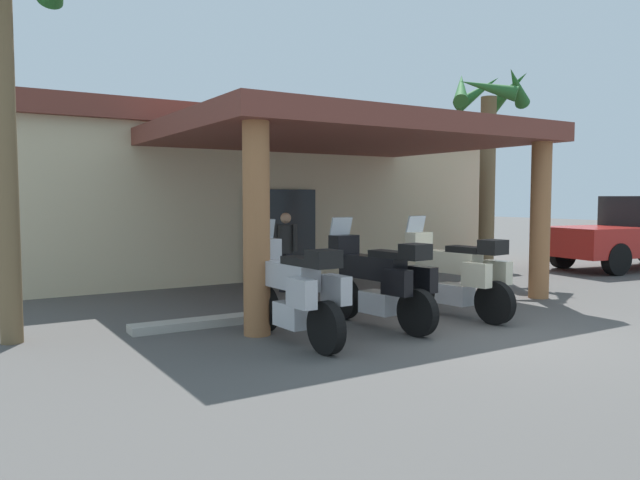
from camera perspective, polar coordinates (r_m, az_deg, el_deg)
ground_plane at (r=9.16m, az=14.94°, el=-8.21°), size 80.00×80.00×0.00m
motel_building at (r=16.32m, az=-7.79°, el=4.33°), size 13.86×11.00×3.90m
motorcycle_silver at (r=8.05m, az=-2.49°, el=-4.71°), size 0.73×2.21×1.61m
motorcycle_black at (r=9.00m, az=5.56°, el=-3.79°), size 0.82×2.21×1.61m
motorcycle_cream at (r=9.99m, az=12.55°, el=-3.09°), size 0.81×2.21×1.61m
pedestrian at (r=12.29m, az=-3.21°, el=-0.62°), size 0.32×0.47×1.61m
pickup_truck_red at (r=18.54m, az=27.57°, el=0.52°), size 5.37×2.45×1.95m
palm_tree_roadside at (r=9.24m, az=-27.70°, el=19.08°), size 2.20×2.27×5.69m
palm_tree_near_portico at (r=15.68m, az=15.52°, el=9.86°), size 2.06×2.11×5.14m
curb_strip at (r=10.24m, az=0.89°, el=-6.44°), size 6.57×0.36×0.12m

